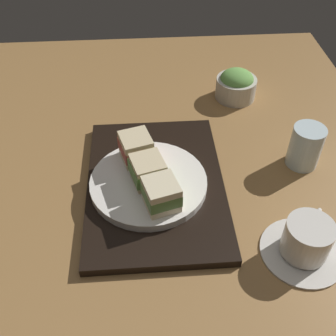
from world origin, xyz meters
TOP-DOWN VIEW (x-y plane):
  - ground_plane at (0.00, 0.00)cm, footprint 140.00×100.00cm
  - serving_tray at (-5.06, -3.01)cm, footprint 38.21×26.62cm
  - sandwich_plate at (-4.12, -4.39)cm, footprint 22.55×22.55cm
  - sandwich_near at (-10.42, -6.50)cm, footprint 7.66×7.39cm
  - sandwich_middle at (-4.12, -4.39)cm, footprint 7.71×7.64cm
  - sandwich_far at (2.18, -2.28)cm, footprint 7.50×7.31cm
  - salad_bowl at (-35.66, 18.74)cm, footprint 10.04×10.04cm
  - coffee_cup at (11.81, 21.39)cm, footprint 14.43×14.43cm
  - drinking_glass at (-10.24, 28.02)cm, footprint 6.58×6.58cm

SIDE VIEW (x-z plane):
  - ground_plane at x=0.00cm, z-range -3.00..0.00cm
  - serving_tray at x=-5.06cm, z-range 0.00..1.79cm
  - sandwich_plate at x=-4.12cm, z-range 1.79..3.43cm
  - coffee_cup at x=11.81cm, z-range -0.48..6.77cm
  - salad_bowl at x=-35.66cm, z-range -0.17..7.40cm
  - drinking_glass at x=-10.24cm, z-range 0.00..9.12cm
  - sandwich_middle at x=-4.12cm, z-range 3.43..8.51cm
  - sandwich_far at x=2.18cm, z-range 3.43..8.76cm
  - sandwich_near at x=-10.42cm, z-range 3.43..8.97cm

